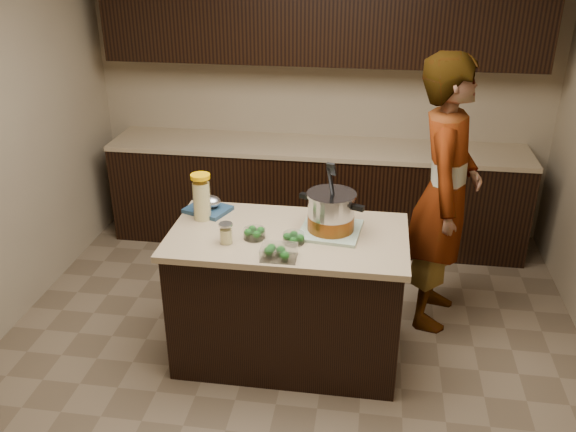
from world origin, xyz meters
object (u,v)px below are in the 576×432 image
at_px(island, 288,296).
at_px(lemonade_pitcher, 202,199).
at_px(stock_pot, 331,214).
at_px(person, 445,195).

height_order(island, lemonade_pitcher, lemonade_pitcher).
xyz_separation_m(stock_pot, lemonade_pitcher, (-0.83, 0.07, 0.02)).
bearing_deg(person, lemonade_pitcher, 117.62).
bearing_deg(person, island, 132.49).
xyz_separation_m(stock_pot, person, (0.73, 0.55, -0.06)).
height_order(stock_pot, lemonade_pitcher, stock_pot).
relative_size(lemonade_pitcher, person, 0.16).
distance_m(island, lemonade_pitcher, 0.83).
xyz_separation_m(island, person, (0.98, 0.61, 0.51)).
height_order(island, person, person).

